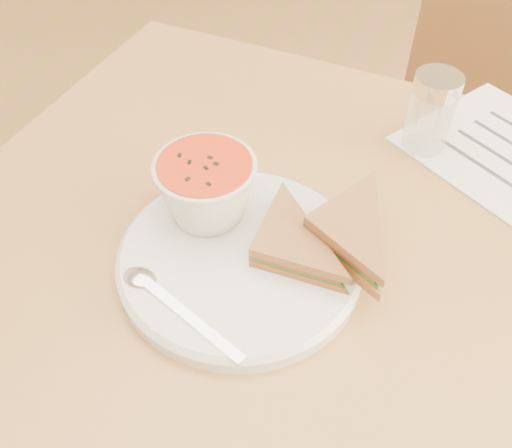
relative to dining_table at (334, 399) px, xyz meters
The scene contains 8 objects.
dining_table is the anchor object (origin of this frame).
chair_far 0.54m from the dining_table, 84.61° to the left, with size 0.36×0.36×0.81m, color brown, non-canonical shape.
plate 0.41m from the dining_table, 146.44° to the right, with size 0.27×0.27×0.02m, color silver, non-canonical shape.
soup_bowl 0.47m from the dining_table, 166.85° to the right, with size 0.11×0.11×0.08m, color silver, non-canonical shape.
sandwich_half_a 0.43m from the dining_table, 137.56° to the right, with size 0.11×0.11×0.03m, color #9F5C38, non-canonical shape.
sandwich_half_b 0.43m from the dining_table, 147.95° to the right, with size 0.11×0.11×0.03m, color #9F5C38, non-canonical shape.
spoon 0.46m from the dining_table, 130.48° to the right, with size 0.19×0.04×0.01m, color silver, non-canonical shape.
condiment_shaker 0.48m from the dining_table, 86.24° to the left, with size 0.06×0.06×0.11m, color silver, non-canonical shape.
Camera 1 is at (0.06, -0.43, 1.24)m, focal length 40.00 mm.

